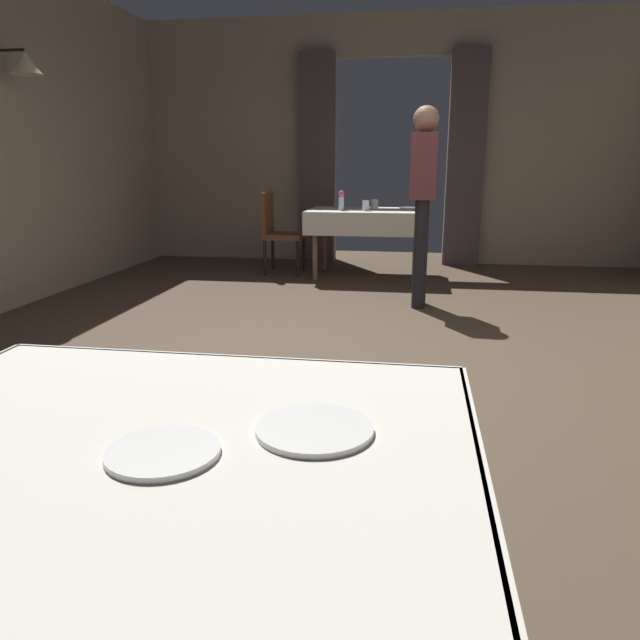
# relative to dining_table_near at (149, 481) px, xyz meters

# --- Properties ---
(ground) EXTENTS (10.08, 10.08, 0.00)m
(ground) POSITION_rel_dining_table_near_xyz_m (0.14, 2.69, -0.66)
(ground) COLOR #4C3D2D
(wall_back) EXTENTS (6.40, 0.27, 3.00)m
(wall_back) POSITION_rel_dining_table_near_xyz_m (0.14, 6.87, 0.86)
(wall_back) COLOR gray
(wall_back) RESTS_ON ground
(dining_table_near) EXTENTS (1.26, 1.02, 0.75)m
(dining_table_near) POSITION_rel_dining_table_near_xyz_m (0.00, 0.00, 0.00)
(dining_table_near) COLOR #7A604C
(dining_table_near) RESTS_ON ground
(dining_table_mid) EXTENTS (1.32, 0.89, 0.75)m
(dining_table_mid) POSITION_rel_dining_table_near_xyz_m (-0.05, 5.75, -0.00)
(dining_table_mid) COLOR #7A604C
(dining_table_mid) RESTS_ON ground
(chair_mid_left) EXTENTS (0.44, 0.44, 0.93)m
(chair_mid_left) POSITION_rel_dining_table_near_xyz_m (-1.09, 5.80, -0.14)
(chair_mid_left) COLOR black
(chair_mid_left) RESTS_ON ground
(plate_near_a) EXTENTS (0.20, 0.20, 0.01)m
(plate_near_a) POSITION_rel_dining_table_near_xyz_m (0.06, -0.06, 0.10)
(plate_near_a) COLOR white
(plate_near_a) RESTS_ON dining_table_near
(plate_near_b) EXTENTS (0.23, 0.23, 0.01)m
(plate_near_b) POSITION_rel_dining_table_near_xyz_m (0.31, 0.08, 0.10)
(plate_near_b) COLOR white
(plate_near_b) RESTS_ON dining_table_near
(flower_vase_mid) EXTENTS (0.07, 0.07, 0.21)m
(flower_vase_mid) POSITION_rel_dining_table_near_xyz_m (-0.33, 5.61, 0.21)
(flower_vase_mid) COLOR silver
(flower_vase_mid) RESTS_ON dining_table_mid
(glass_mid_b) EXTENTS (0.08, 0.08, 0.11)m
(glass_mid_b) POSITION_rel_dining_table_near_xyz_m (0.02, 5.89, 0.15)
(glass_mid_b) COLOR silver
(glass_mid_b) RESTS_ON dining_table_mid
(glass_mid_c) EXTENTS (0.07, 0.07, 0.11)m
(glass_mid_c) POSITION_rel_dining_table_near_xyz_m (-0.06, 5.58, 0.15)
(glass_mid_c) COLOR silver
(glass_mid_c) RESTS_ON dining_table_mid
(plate_mid_d) EXTENTS (0.19, 0.19, 0.01)m
(plate_mid_d) POSITION_rel_dining_table_near_xyz_m (0.39, 6.00, 0.10)
(plate_mid_d) COLOR white
(plate_mid_d) RESTS_ON dining_table_mid
(person_waiter_by_doorway) EXTENTS (0.23, 0.37, 1.72)m
(person_waiter_by_doorway) POSITION_rel_dining_table_near_xyz_m (0.54, 4.37, 0.37)
(person_waiter_by_doorway) COLOR black
(person_waiter_by_doorway) RESTS_ON ground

